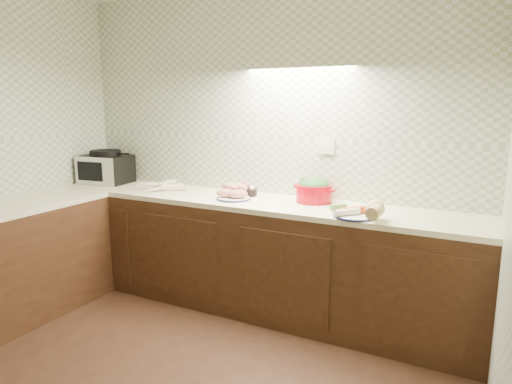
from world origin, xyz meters
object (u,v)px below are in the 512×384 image
at_px(toaster_oven, 106,168).
at_px(sweet_potato_plate, 234,193).
at_px(onion_bowl, 248,191).
at_px(veg_plate, 364,211).
at_px(dutch_oven, 314,190).
at_px(parsnip_pile, 161,187).

height_order(toaster_oven, sweet_potato_plate, toaster_oven).
relative_size(toaster_oven, sweet_potato_plate, 1.73).
bearing_deg(onion_bowl, veg_plate, -15.92).
xyz_separation_m(toaster_oven, onion_bowl, (1.49, 0.08, -0.10)).
relative_size(sweet_potato_plate, dutch_oven, 0.78).
distance_m(parsnip_pile, onion_bowl, 0.80).
bearing_deg(sweet_potato_plate, dutch_oven, 17.44).
relative_size(parsnip_pile, onion_bowl, 2.57).
distance_m(toaster_oven, veg_plate, 2.54).
xyz_separation_m(sweet_potato_plate, onion_bowl, (0.04, 0.17, -0.00)).
height_order(sweet_potato_plate, dutch_oven, dutch_oven).
height_order(onion_bowl, dutch_oven, dutch_oven).
bearing_deg(onion_bowl, parsnip_pile, -169.72).
xyz_separation_m(toaster_oven, parsnip_pile, (0.70, -0.06, -0.11)).
relative_size(toaster_oven, veg_plate, 1.13).
height_order(toaster_oven, dutch_oven, toaster_oven).
height_order(onion_bowl, veg_plate, veg_plate).
bearing_deg(parsnip_pile, dutch_oven, 6.86).
xyz_separation_m(parsnip_pile, veg_plate, (1.83, -0.15, 0.02)).
bearing_deg(parsnip_pile, onion_bowl, 10.28).
height_order(sweet_potato_plate, veg_plate, veg_plate).
relative_size(toaster_oven, dutch_oven, 1.36).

